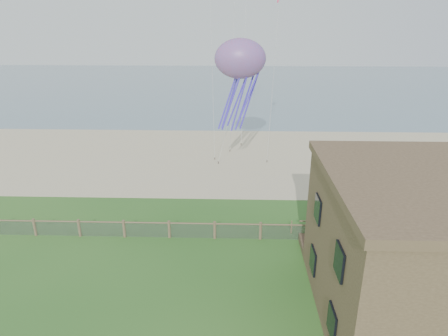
{
  "coord_description": "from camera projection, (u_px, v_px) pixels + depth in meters",
  "views": [
    {
      "loc": [
        1.34,
        -16.9,
        13.88
      ],
      "look_at": [
        0.55,
        8.0,
        4.24
      ],
      "focal_mm": 32.0,
      "sensor_mm": 36.0,
      "label": 1
    }
  ],
  "objects": [
    {
      "name": "ocean",
      "position": [
        230.0,
        86.0,
        82.32
      ],
      "size": [
        160.0,
        68.0,
        0.02
      ],
      "primitive_type": "cube",
      "color": "slate",
      "rests_on": "ground"
    },
    {
      "name": "ground",
      "position": [
        209.0,
        299.0,
        20.8
      ],
      "size": [
        160.0,
        160.0,
        0.0
      ],
      "primitive_type": "plane",
      "color": "#25551D",
      "rests_on": "ground"
    },
    {
      "name": "octopus_kite",
      "position": [
        240.0,
        84.0,
        33.68
      ],
      "size": [
        4.09,
        3.02,
        8.03
      ],
      "primitive_type": null,
      "rotation": [
        0.0,
        0.0,
        0.07
      ],
      "color": "red"
    },
    {
      "name": "chainlink_fence",
      "position": [
        215.0,
        231.0,
        26.2
      ],
      "size": [
        36.2,
        0.2,
        1.25
      ],
      "primitive_type": null,
      "color": "brown",
      "rests_on": "ground"
    },
    {
      "name": "picnic_table",
      "position": [
        329.0,
        275.0,
        22.07
      ],
      "size": [
        2.15,
        1.8,
        0.79
      ],
      "primitive_type": null,
      "rotation": [
        0.0,
        0.0,
        -0.22
      ],
      "color": "brown",
      "rests_on": "ground"
    },
    {
      "name": "sand_beach",
      "position": [
        223.0,
        157.0,
        41.31
      ],
      "size": [
        72.0,
        20.0,
        0.02
      ],
      "primitive_type": "cube",
      "color": "tan",
      "rests_on": "ground"
    },
    {
      "name": "motel_deck",
      "position": [
        421.0,
        247.0,
        24.99
      ],
      "size": [
        15.0,
        2.0,
        0.5
      ],
      "primitive_type": "cube",
      "color": "brown",
      "rests_on": "ground"
    }
  ]
}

